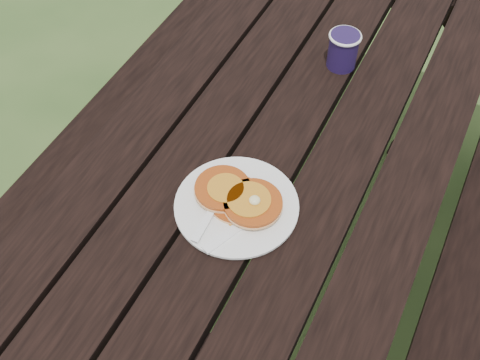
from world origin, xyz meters
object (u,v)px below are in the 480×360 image
at_px(plate, 237,206).
at_px(picnic_table, 290,198).
at_px(pancake_stack, 238,197).
at_px(coffee_cup, 343,48).

bearing_deg(plate, picnic_table, 90.28).
relative_size(picnic_table, pancake_stack, 9.58).
bearing_deg(pancake_stack, coffee_cup, 85.73).
distance_m(picnic_table, coffee_cup, 0.47).
xyz_separation_m(picnic_table, pancake_stack, (0.00, -0.33, 0.41)).
bearing_deg(picnic_table, plate, -89.72).
distance_m(plate, pancake_stack, 0.02).
bearing_deg(coffee_cup, plate, -94.21).
distance_m(picnic_table, pancake_stack, 0.53).
distance_m(picnic_table, plate, 0.52).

